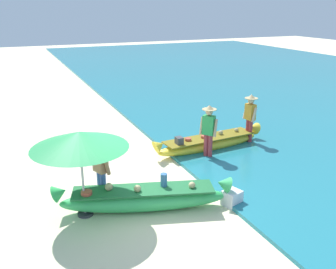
{
  "coord_description": "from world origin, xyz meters",
  "views": [
    {
      "loc": [
        -2.58,
        -7.65,
        4.59
      ],
      "look_at": [
        1.7,
        2.15,
        0.9
      ],
      "focal_mm": 40.32,
      "sensor_mm": 36.0,
      "label": 1
    }
  ],
  "objects_px": {
    "person_vendor_hatted": "(209,128)",
    "person_vendor_assistant": "(250,116)",
    "person_tourist_customer": "(101,168)",
    "cooler_box": "(232,198)",
    "boat_green_foreground": "(144,198)",
    "boat_yellow_midground": "(209,143)",
    "patio_umbrella_large": "(80,140)"
  },
  "relations": [
    {
      "from": "person_vendor_hatted",
      "to": "person_tourist_customer",
      "type": "xyz_separation_m",
      "value": [
        -3.71,
        -1.38,
        -0.1
      ]
    },
    {
      "from": "boat_green_foreground",
      "to": "patio_umbrella_large",
      "type": "height_order",
      "value": "patio_umbrella_large"
    },
    {
      "from": "boat_green_foreground",
      "to": "boat_yellow_midground",
      "type": "distance_m",
      "value": 4.32
    },
    {
      "from": "patio_umbrella_large",
      "to": "cooler_box",
      "type": "height_order",
      "value": "patio_umbrella_large"
    },
    {
      "from": "person_vendor_hatted",
      "to": "cooler_box",
      "type": "height_order",
      "value": "person_vendor_hatted"
    },
    {
      "from": "person_vendor_hatted",
      "to": "person_vendor_assistant",
      "type": "xyz_separation_m",
      "value": [
        1.97,
        0.64,
        0.01
      ]
    },
    {
      "from": "boat_green_foreground",
      "to": "boat_yellow_midground",
      "type": "relative_size",
      "value": 0.99
    },
    {
      "from": "person_tourist_customer",
      "to": "person_vendor_assistant",
      "type": "bearing_deg",
      "value": 19.59
    },
    {
      "from": "person_vendor_hatted",
      "to": "person_vendor_assistant",
      "type": "height_order",
      "value": "person_vendor_assistant"
    },
    {
      "from": "person_tourist_customer",
      "to": "cooler_box",
      "type": "bearing_deg",
      "value": -26.22
    },
    {
      "from": "patio_umbrella_large",
      "to": "cooler_box",
      "type": "xyz_separation_m",
      "value": [
        3.34,
        -0.96,
        -1.64
      ]
    },
    {
      "from": "person_tourist_customer",
      "to": "patio_umbrella_large",
      "type": "distance_m",
      "value": 1.14
    },
    {
      "from": "person_tourist_customer",
      "to": "boat_green_foreground",
      "type": "bearing_deg",
      "value": -43.28
    },
    {
      "from": "person_vendor_hatted",
      "to": "person_tourist_customer",
      "type": "relative_size",
      "value": 1.08
    },
    {
      "from": "boat_green_foreground",
      "to": "patio_umbrella_large",
      "type": "bearing_deg",
      "value": 166.16
    },
    {
      "from": "boat_green_foreground",
      "to": "person_tourist_customer",
      "type": "bearing_deg",
      "value": 136.72
    },
    {
      "from": "patio_umbrella_large",
      "to": "cooler_box",
      "type": "bearing_deg",
      "value": -16.08
    },
    {
      "from": "person_vendor_assistant",
      "to": "patio_umbrella_large",
      "type": "relative_size",
      "value": 0.82
    },
    {
      "from": "patio_umbrella_large",
      "to": "boat_yellow_midground",
      "type": "bearing_deg",
      "value": 27.87
    },
    {
      "from": "person_tourist_customer",
      "to": "person_vendor_assistant",
      "type": "height_order",
      "value": "person_vendor_assistant"
    },
    {
      "from": "patio_umbrella_large",
      "to": "person_vendor_hatted",
      "type": "bearing_deg",
      "value": 23.2
    },
    {
      "from": "person_vendor_assistant",
      "to": "cooler_box",
      "type": "relative_size",
      "value": 4.27
    },
    {
      "from": "boat_yellow_midground",
      "to": "patio_umbrella_large",
      "type": "xyz_separation_m",
      "value": [
        -4.63,
        -2.45,
        1.57
      ]
    },
    {
      "from": "person_vendor_assistant",
      "to": "cooler_box",
      "type": "xyz_separation_m",
      "value": [
        -2.86,
        -3.41,
        -0.83
      ]
    },
    {
      "from": "person_tourist_customer",
      "to": "cooler_box",
      "type": "distance_m",
      "value": 3.23
    },
    {
      "from": "person_vendor_hatted",
      "to": "patio_umbrella_large",
      "type": "xyz_separation_m",
      "value": [
        -4.23,
        -1.81,
        0.83
      ]
    },
    {
      "from": "patio_umbrella_large",
      "to": "person_vendor_assistant",
      "type": "bearing_deg",
      "value": 21.57
    },
    {
      "from": "boat_yellow_midground",
      "to": "person_vendor_assistant",
      "type": "bearing_deg",
      "value": 0.08
    },
    {
      "from": "person_vendor_assistant",
      "to": "patio_umbrella_large",
      "type": "xyz_separation_m",
      "value": [
        -6.2,
        -2.45,
        0.82
      ]
    },
    {
      "from": "person_vendor_assistant",
      "to": "patio_umbrella_large",
      "type": "height_order",
      "value": "patio_umbrella_large"
    },
    {
      "from": "boat_green_foreground",
      "to": "patio_umbrella_large",
      "type": "xyz_separation_m",
      "value": [
        -1.31,
        0.32,
        1.53
      ]
    },
    {
      "from": "boat_green_foreground",
      "to": "person_tourist_customer",
      "type": "xyz_separation_m",
      "value": [
        -0.8,
        0.75,
        0.61
      ]
    }
  ]
}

